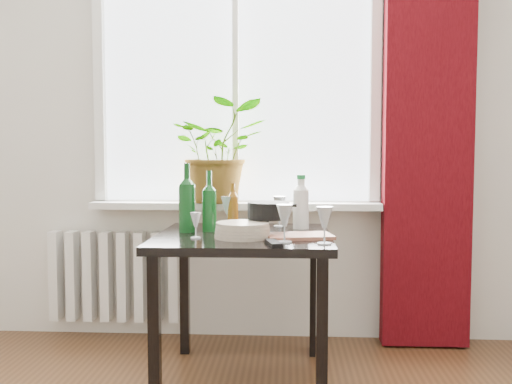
# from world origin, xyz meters

# --- Properties ---
(window) EXTENTS (1.72, 0.08, 1.62)m
(window) POSITION_xyz_m (0.00, 2.22, 1.60)
(window) COLOR white
(window) RESTS_ON ground
(windowsill) EXTENTS (1.72, 0.20, 0.04)m
(windowsill) POSITION_xyz_m (0.00, 2.15, 0.82)
(windowsill) COLOR silver
(windowsill) RESTS_ON ground
(curtain) EXTENTS (0.50, 0.12, 2.56)m
(curtain) POSITION_xyz_m (1.12, 2.12, 1.30)
(curtain) COLOR #380509
(curtain) RESTS_ON ground
(radiator) EXTENTS (0.80, 0.10, 0.55)m
(radiator) POSITION_xyz_m (-0.75, 2.18, 0.38)
(radiator) COLOR white
(radiator) RESTS_ON ground
(table) EXTENTS (0.85, 0.85, 0.74)m
(table) POSITION_xyz_m (0.10, 1.55, 0.65)
(table) COLOR black
(table) RESTS_ON ground
(potted_plant) EXTENTS (0.64, 0.58, 0.61)m
(potted_plant) POSITION_xyz_m (-0.09, 2.12, 1.15)
(potted_plant) COLOR #407820
(potted_plant) RESTS_ON windowsill
(wine_bottle_left) EXTENTS (0.10, 0.10, 0.36)m
(wine_bottle_left) POSITION_xyz_m (-0.19, 1.61, 0.92)
(wine_bottle_left) COLOR #0C3E14
(wine_bottle_left) RESTS_ON table
(wine_bottle_right) EXTENTS (0.10, 0.10, 0.31)m
(wine_bottle_right) POSITION_xyz_m (-0.08, 1.63, 0.90)
(wine_bottle_right) COLOR #0C4215
(wine_bottle_right) RESTS_ON table
(bottle_amber) EXTENTS (0.06, 0.06, 0.24)m
(bottle_amber) POSITION_xyz_m (0.02, 1.80, 0.86)
(bottle_amber) COLOR brown
(bottle_amber) RESTS_ON table
(cleaning_bottle) EXTENTS (0.10, 0.10, 0.29)m
(cleaning_bottle) POSITION_xyz_m (0.38, 1.76, 0.88)
(cleaning_bottle) COLOR white
(cleaning_bottle) RESTS_ON table
(wineglass_front_right) EXTENTS (0.09, 0.09, 0.18)m
(wineglass_front_right) POSITION_xyz_m (0.30, 1.29, 0.83)
(wineglass_front_right) COLOR silver
(wineglass_front_right) RESTS_ON table
(wineglass_far_right) EXTENTS (0.09, 0.09, 0.17)m
(wineglass_far_right) POSITION_xyz_m (0.48, 1.26, 0.83)
(wineglass_far_right) COLOR silver
(wineglass_far_right) RESTS_ON table
(wineglass_back_center) EXTENTS (0.10, 0.10, 0.17)m
(wineglass_back_center) POSITION_xyz_m (0.27, 1.83, 0.83)
(wineglass_back_center) COLOR #B1B8BF
(wineglass_back_center) RESTS_ON table
(wineglass_back_left) EXTENTS (0.09, 0.09, 0.17)m
(wineglass_back_left) POSITION_xyz_m (-0.01, 1.80, 0.82)
(wineglass_back_left) COLOR #AFB7BC
(wineglass_back_left) RESTS_ON table
(wineglass_front_left) EXTENTS (0.07, 0.07, 0.12)m
(wineglass_front_left) POSITION_xyz_m (-0.11, 1.39, 0.80)
(wineglass_front_left) COLOR white
(wineglass_front_left) RESTS_ON table
(plate_stack) EXTENTS (0.34, 0.34, 0.07)m
(plate_stack) POSITION_xyz_m (0.10, 1.42, 0.78)
(plate_stack) COLOR beige
(plate_stack) RESTS_ON table
(fondue_pot) EXTENTS (0.24, 0.21, 0.16)m
(fondue_pot) POSITION_xyz_m (0.22, 1.54, 0.82)
(fondue_pot) COLOR black
(fondue_pot) RESTS_ON table
(tv_remote) EXTENTS (0.08, 0.16, 0.02)m
(tv_remote) POSITION_xyz_m (0.25, 1.23, 0.75)
(tv_remote) COLOR black
(tv_remote) RESTS_ON table
(cutting_board) EXTENTS (0.34, 0.25, 0.02)m
(cutting_board) POSITION_xyz_m (0.37, 1.44, 0.75)
(cutting_board) COLOR #A16149
(cutting_board) RESTS_ON table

